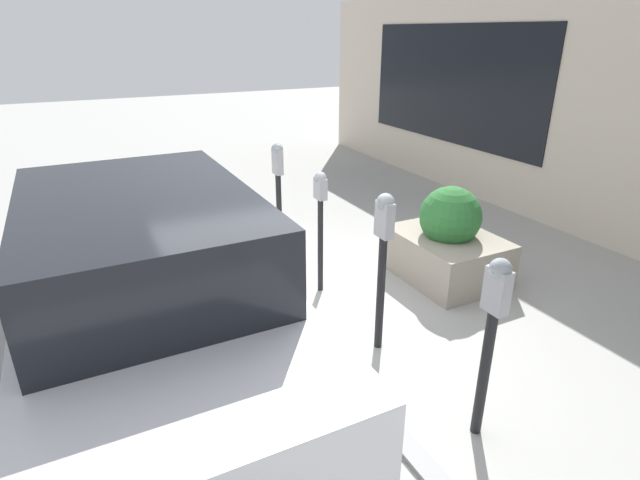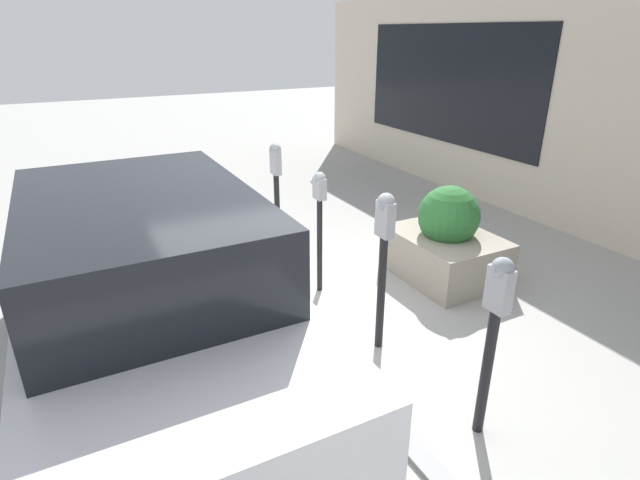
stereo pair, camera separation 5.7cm
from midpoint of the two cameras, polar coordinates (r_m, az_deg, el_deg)
The scene contains 9 objects.
ground_plane at distance 5.07m, azimuth -1.69°, elevation -9.52°, with size 40.00×40.00×0.00m, color #999993.
curb_strip at distance 5.03m, azimuth -2.52°, elevation -9.55°, with size 14.73×0.16×0.04m.
building_facade at distance 7.48m, azimuth 31.37°, elevation 11.61°, with size 14.73×0.17×3.33m.
parking_meter_nearest at distance 3.55m, azimuth 18.83°, elevation -8.90°, with size 0.17×0.14×1.39m.
parking_meter_second at distance 4.29m, azimuth 6.90°, elevation -0.79°, with size 0.18×0.15×1.48m.
parking_meter_middle at distance 5.29m, azimuth -0.36°, elevation 3.38°, with size 0.16×0.13×1.37m.
parking_meter_fourth at distance 6.43m, azimuth -5.29°, elevation 7.04°, with size 0.18×0.15×1.42m.
planter_box at distance 5.97m, azimuth 13.94°, elevation -0.27°, with size 1.25×0.99×1.11m.
parked_car_front at distance 4.12m, azimuth -19.42°, elevation -5.34°, with size 4.44×1.81×1.66m.
Camera 2 is at (-3.85, 1.88, 2.71)m, focal length 28.00 mm.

